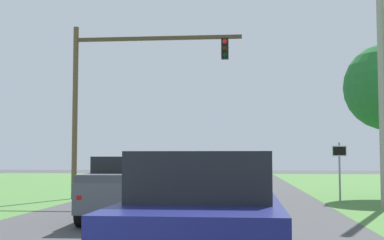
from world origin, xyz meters
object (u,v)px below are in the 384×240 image
at_px(keep_moving_sign, 340,164).
at_px(utility_pole_right, 382,80).
at_px(pickup_truck_lead, 130,188).
at_px(traffic_light, 118,84).
at_px(red_suv_near, 205,218).

relative_size(keep_moving_sign, utility_pole_right, 0.26).
bearing_deg(pickup_truck_lead, keep_moving_sign, 43.41).
height_order(keep_moving_sign, utility_pole_right, utility_pole_right).
height_order(traffic_light, keep_moving_sign, traffic_light).
relative_size(red_suv_near, pickup_truck_lead, 0.94).
relative_size(traffic_light, keep_moving_sign, 3.17).
bearing_deg(keep_moving_sign, pickup_truck_lead, -136.59).
distance_m(red_suv_near, keep_moving_sign, 15.59).
height_order(red_suv_near, keep_moving_sign, keep_moving_sign).
bearing_deg(traffic_light, pickup_truck_lead, -74.03).
bearing_deg(red_suv_near, utility_pole_right, 65.67).
bearing_deg(pickup_truck_lead, red_suv_near, -70.75).
xyz_separation_m(traffic_light, utility_pole_right, (10.79, -3.14, -0.43)).
bearing_deg(red_suv_near, keep_moving_sign, 73.10).
distance_m(keep_moving_sign, utility_pole_right, 4.03).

